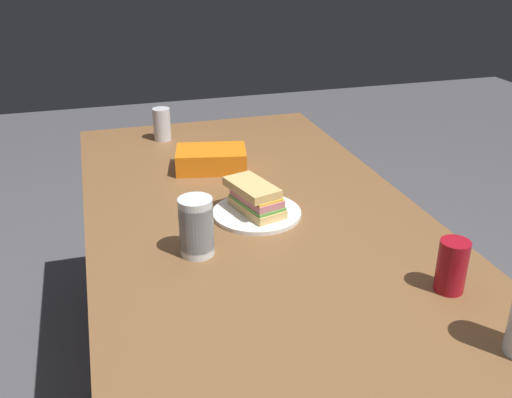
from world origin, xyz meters
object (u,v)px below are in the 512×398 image
at_px(soda_can_red, 452,266).
at_px(chip_bag, 211,159).
at_px(sandwich, 255,198).
at_px(dining_table, 257,241).
at_px(paper_plate, 256,213).
at_px(plastic_cup_stack, 196,227).
at_px(soda_can_silver, 162,124).

bearing_deg(soda_can_red, chip_bag, 22.57).
relative_size(sandwich, soda_can_red, 1.63).
xyz_separation_m(dining_table, paper_plate, (-0.00, 0.00, 0.09)).
height_order(soda_can_red, plastic_cup_stack, plastic_cup_stack).
xyz_separation_m(paper_plate, plastic_cup_stack, (-0.16, 0.20, 0.07)).
bearing_deg(soda_can_silver, dining_table, -167.21).
bearing_deg(chip_bag, soda_can_silver, 120.39).
bearing_deg(sandwich, dining_table, -116.18).
relative_size(sandwich, soda_can_silver, 1.63).
bearing_deg(paper_plate, soda_can_red, -147.11).
distance_m(plastic_cup_stack, soda_can_silver, 0.88).
distance_m(chip_bag, soda_can_silver, 0.37).
relative_size(paper_plate, chip_bag, 1.08).
bearing_deg(soda_can_silver, soda_can_red, -158.63).
height_order(paper_plate, chip_bag, chip_bag).
bearing_deg(sandwich, soda_can_red, -147.03).
bearing_deg(dining_table, paper_plate, 99.17).
xyz_separation_m(dining_table, soda_can_silver, (0.72, 0.16, 0.15)).
xyz_separation_m(paper_plate, sandwich, (0.00, 0.00, 0.05)).
bearing_deg(sandwich, paper_plate, -137.12).
bearing_deg(plastic_cup_stack, chip_bag, -15.91).
xyz_separation_m(sandwich, soda_can_silver, (0.72, 0.16, 0.01)).
bearing_deg(soda_can_red, plastic_cup_stack, 58.18).
bearing_deg(dining_table, chip_bag, 7.40).
bearing_deg(dining_table, sandwich, 63.82).
relative_size(dining_table, soda_can_red, 14.87).
bearing_deg(plastic_cup_stack, soda_can_red, -121.82).
bearing_deg(paper_plate, sandwich, 42.88).
height_order(dining_table, soda_can_red, soda_can_red).
relative_size(chip_bag, soda_can_silver, 1.89).
bearing_deg(paper_plate, dining_table, -80.83).
bearing_deg(soda_can_silver, paper_plate, -167.41).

